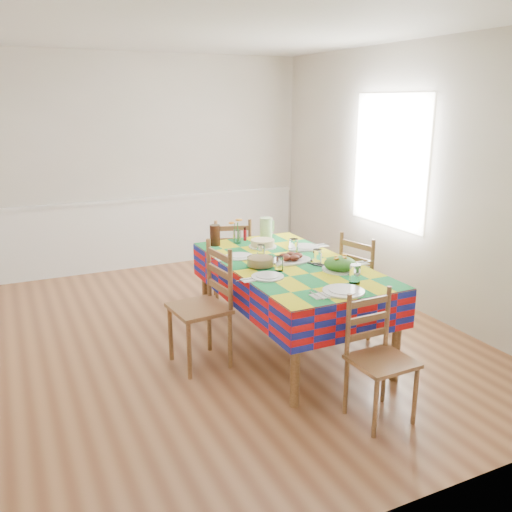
{
  "coord_description": "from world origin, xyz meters",
  "views": [
    {
      "loc": [
        -1.58,
        -4.38,
        2.13
      ],
      "look_at": [
        0.37,
        -0.28,
        0.82
      ],
      "focal_mm": 38.0,
      "sensor_mm": 36.0,
      "label": 1
    }
  ],
  "objects_px": {
    "chair_near": "(378,358)",
    "meat_platter": "(291,258)",
    "green_pitcher": "(266,228)",
    "tea_pitcher": "(215,235)",
    "chair_left": "(204,307)",
    "dining_table": "(290,272)",
    "chair_far": "(232,260)",
    "chair_right": "(364,283)"
  },
  "relations": [
    {
      "from": "chair_near",
      "to": "chair_far",
      "type": "distance_m",
      "value": 2.52
    },
    {
      "from": "tea_pitcher",
      "to": "chair_left",
      "type": "bearing_deg",
      "value": -117.29
    },
    {
      "from": "dining_table",
      "to": "chair_right",
      "type": "xyz_separation_m",
      "value": [
        0.8,
        -0.01,
        -0.22
      ]
    },
    {
      "from": "dining_table",
      "to": "chair_far",
      "type": "relative_size",
      "value": 2.13
    },
    {
      "from": "tea_pitcher",
      "to": "chair_left",
      "type": "height_order",
      "value": "chair_left"
    },
    {
      "from": "tea_pitcher",
      "to": "chair_left",
      "type": "distance_m",
      "value": 0.99
    },
    {
      "from": "green_pitcher",
      "to": "tea_pitcher",
      "type": "height_order",
      "value": "green_pitcher"
    },
    {
      "from": "green_pitcher",
      "to": "chair_near",
      "type": "relative_size",
      "value": 0.25
    },
    {
      "from": "dining_table",
      "to": "meat_platter",
      "type": "relative_size",
      "value": 5.35
    },
    {
      "from": "green_pitcher",
      "to": "chair_right",
      "type": "relative_size",
      "value": 0.23
    },
    {
      "from": "dining_table",
      "to": "chair_left",
      "type": "height_order",
      "value": "chair_left"
    },
    {
      "from": "chair_far",
      "to": "green_pitcher",
      "type": "bearing_deg",
      "value": 132.24
    },
    {
      "from": "green_pitcher",
      "to": "chair_far",
      "type": "distance_m",
      "value": 0.63
    },
    {
      "from": "dining_table",
      "to": "chair_right",
      "type": "bearing_deg",
      "value": -0.82
    },
    {
      "from": "green_pitcher",
      "to": "tea_pitcher",
      "type": "xyz_separation_m",
      "value": [
        -0.56,
        -0.01,
        -0.01
      ]
    },
    {
      "from": "chair_near",
      "to": "chair_left",
      "type": "height_order",
      "value": "chair_left"
    },
    {
      "from": "meat_platter",
      "to": "chair_far",
      "type": "bearing_deg",
      "value": 91.74
    },
    {
      "from": "chair_right",
      "to": "tea_pitcher",
      "type": "bearing_deg",
      "value": 39.55
    },
    {
      "from": "meat_platter",
      "to": "green_pitcher",
      "type": "distance_m",
      "value": 0.82
    },
    {
      "from": "dining_table",
      "to": "tea_pitcher",
      "type": "height_order",
      "value": "tea_pitcher"
    },
    {
      "from": "meat_platter",
      "to": "green_pitcher",
      "type": "xyz_separation_m",
      "value": [
        0.16,
        0.8,
        0.08
      ]
    },
    {
      "from": "dining_table",
      "to": "chair_right",
      "type": "height_order",
      "value": "chair_right"
    },
    {
      "from": "meat_platter",
      "to": "green_pitcher",
      "type": "bearing_deg",
      "value": 78.62
    },
    {
      "from": "chair_near",
      "to": "chair_right",
      "type": "bearing_deg",
      "value": 55.66
    },
    {
      "from": "green_pitcher",
      "to": "chair_right",
      "type": "distance_m",
      "value": 1.12
    },
    {
      "from": "green_pitcher",
      "to": "chair_near",
      "type": "xyz_separation_m",
      "value": [
        -0.19,
        -2.1,
        -0.45
      ]
    },
    {
      "from": "meat_platter",
      "to": "tea_pitcher",
      "type": "height_order",
      "value": "tea_pitcher"
    },
    {
      "from": "meat_platter",
      "to": "chair_near",
      "type": "bearing_deg",
      "value": -91.15
    },
    {
      "from": "chair_near",
      "to": "meat_platter",
      "type": "bearing_deg",
      "value": 87.12
    },
    {
      "from": "green_pitcher",
      "to": "chair_left",
      "type": "distance_m",
      "value": 1.34
    },
    {
      "from": "chair_left",
      "to": "chair_right",
      "type": "relative_size",
      "value": 1.06
    },
    {
      "from": "chair_left",
      "to": "chair_right",
      "type": "xyz_separation_m",
      "value": [
        1.59,
        -0.02,
        -0.03
      ]
    },
    {
      "from": "dining_table",
      "to": "meat_platter",
      "type": "xyz_separation_m",
      "value": [
        0.02,
        0.03,
        0.12
      ]
    },
    {
      "from": "green_pitcher",
      "to": "chair_left",
      "type": "xyz_separation_m",
      "value": [
        -0.98,
        -0.83,
        -0.39
      ]
    },
    {
      "from": "tea_pitcher",
      "to": "chair_right",
      "type": "height_order",
      "value": "tea_pitcher"
    },
    {
      "from": "dining_table",
      "to": "green_pitcher",
      "type": "height_order",
      "value": "green_pitcher"
    },
    {
      "from": "dining_table",
      "to": "chair_near",
      "type": "distance_m",
      "value": 1.28
    },
    {
      "from": "chair_left",
      "to": "dining_table",
      "type": "bearing_deg",
      "value": 84.23
    },
    {
      "from": "dining_table",
      "to": "tea_pitcher",
      "type": "bearing_deg",
      "value": 114.25
    },
    {
      "from": "green_pitcher",
      "to": "tea_pitcher",
      "type": "distance_m",
      "value": 0.56
    },
    {
      "from": "green_pitcher",
      "to": "chair_left",
      "type": "height_order",
      "value": "chair_left"
    },
    {
      "from": "dining_table",
      "to": "chair_near",
      "type": "bearing_deg",
      "value": -90.06
    }
  ]
}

